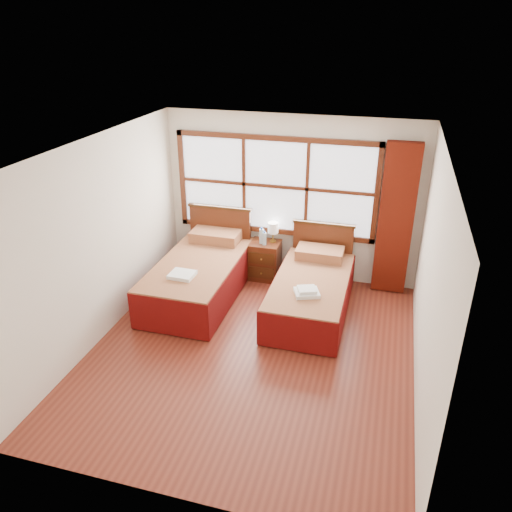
# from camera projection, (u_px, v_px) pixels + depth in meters

# --- Properties ---
(floor) EXTENTS (4.50, 4.50, 0.00)m
(floor) POSITION_uv_depth(u_px,v_px,m) (252.00, 351.00, 6.37)
(floor) COLOR maroon
(floor) RESTS_ON ground
(ceiling) EXTENTS (4.50, 4.50, 0.00)m
(ceiling) POSITION_uv_depth(u_px,v_px,m) (251.00, 149.00, 5.25)
(ceiling) COLOR white
(ceiling) RESTS_ON wall_back
(wall_back) EXTENTS (4.00, 0.00, 4.00)m
(wall_back) POSITION_uv_depth(u_px,v_px,m) (291.00, 199.00, 7.76)
(wall_back) COLOR silver
(wall_back) RESTS_ON floor
(wall_left) EXTENTS (0.00, 4.50, 4.50)m
(wall_left) POSITION_uv_depth(u_px,v_px,m) (99.00, 241.00, 6.30)
(wall_left) COLOR silver
(wall_left) RESTS_ON floor
(wall_right) EXTENTS (0.00, 4.50, 4.50)m
(wall_right) POSITION_uv_depth(u_px,v_px,m) (431.00, 282.00, 5.32)
(wall_right) COLOR silver
(wall_right) RESTS_ON floor
(window) EXTENTS (3.16, 0.06, 1.56)m
(window) POSITION_uv_depth(u_px,v_px,m) (275.00, 186.00, 7.70)
(window) COLOR white
(window) RESTS_ON wall_back
(curtain) EXTENTS (0.50, 0.16, 2.30)m
(curtain) POSITION_uv_depth(u_px,v_px,m) (396.00, 220.00, 7.31)
(curtain) COLOR #5D1509
(curtain) RESTS_ON wall_back
(bed_left) EXTENTS (1.14, 2.21, 1.11)m
(bed_left) POSITION_uv_depth(u_px,v_px,m) (200.00, 275.00, 7.54)
(bed_left) COLOR #3C200C
(bed_left) RESTS_ON floor
(bed_right) EXTENTS (1.04, 2.06, 1.01)m
(bed_right) POSITION_uv_depth(u_px,v_px,m) (311.00, 291.00, 7.14)
(bed_right) COLOR #3C200C
(bed_right) RESTS_ON floor
(nightstand) EXTENTS (0.47, 0.46, 0.62)m
(nightstand) POSITION_uv_depth(u_px,v_px,m) (265.00, 260.00, 8.05)
(nightstand) COLOR #4F2211
(nightstand) RESTS_ON floor
(towels_left) EXTENTS (0.35, 0.31, 0.05)m
(towels_left) POSITION_uv_depth(u_px,v_px,m) (182.00, 275.00, 6.94)
(towels_left) COLOR white
(towels_left) RESTS_ON bed_left
(towels_right) EXTENTS (0.39, 0.37, 0.09)m
(towels_right) POSITION_uv_depth(u_px,v_px,m) (307.00, 292.00, 6.59)
(towels_right) COLOR white
(towels_right) RESTS_ON bed_right
(lamp) EXTENTS (0.17, 0.17, 0.32)m
(lamp) POSITION_uv_depth(u_px,v_px,m) (273.00, 228.00, 7.86)
(lamp) COLOR gold
(lamp) RESTS_ON nightstand
(bottle_near) EXTENTS (0.07, 0.07, 0.27)m
(bottle_near) POSITION_uv_depth(u_px,v_px,m) (262.00, 236.00, 7.85)
(bottle_near) COLOR #ACCFDE
(bottle_near) RESTS_ON nightstand
(bottle_far) EXTENTS (0.06, 0.06, 0.23)m
(bottle_far) POSITION_uv_depth(u_px,v_px,m) (264.00, 239.00, 7.80)
(bottle_far) COLOR #ACCFDE
(bottle_far) RESTS_ON nightstand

